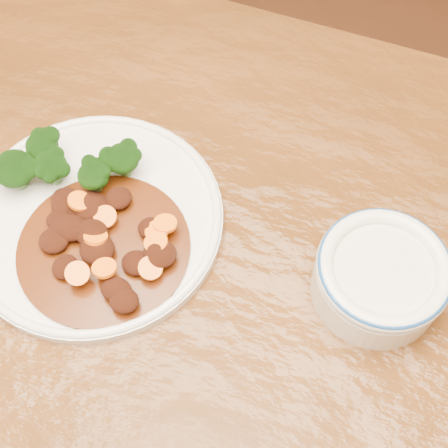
% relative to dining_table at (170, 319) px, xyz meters
% --- Properties ---
extents(ground, '(4.00, 4.00, 0.00)m').
position_rel_dining_table_xyz_m(ground, '(0.00, 0.00, -0.67)').
color(ground, '#4A2612').
rests_on(ground, ground).
extents(dining_table, '(1.53, 0.95, 0.75)m').
position_rel_dining_table_xyz_m(dining_table, '(0.00, 0.00, 0.00)').
color(dining_table, '#562C0F').
rests_on(dining_table, ground).
extents(dinner_plate, '(0.29, 0.29, 0.02)m').
position_rel_dining_table_xyz_m(dinner_plate, '(-0.11, 0.05, 0.09)').
color(dinner_plate, silver).
rests_on(dinner_plate, dining_table).
extents(broccoli_florets, '(0.15, 0.10, 0.05)m').
position_rel_dining_table_xyz_m(broccoli_florets, '(-0.16, 0.09, 0.12)').
color(broccoli_florets, '#659C50').
rests_on(broccoli_florets, dinner_plate).
extents(mince_stew, '(0.19, 0.19, 0.03)m').
position_rel_dining_table_xyz_m(mince_stew, '(-0.08, 0.03, 0.10)').
color(mince_stew, '#4C1D08').
rests_on(mince_stew, dinner_plate).
extents(dip_bowl, '(0.14, 0.14, 0.06)m').
position_rel_dining_table_xyz_m(dip_bowl, '(0.21, 0.07, 0.11)').
color(dip_bowl, beige).
rests_on(dip_bowl, dining_table).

